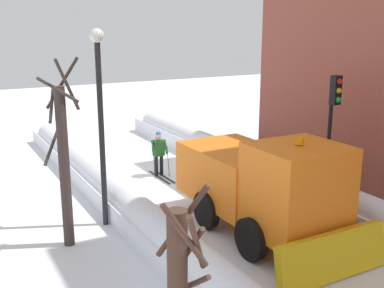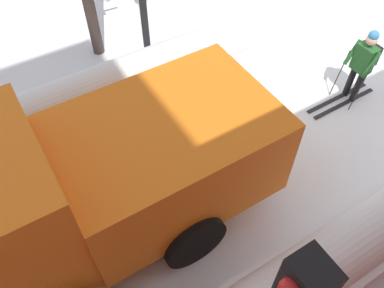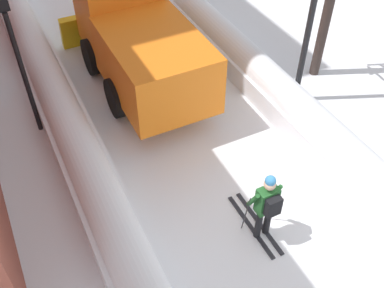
% 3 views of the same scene
% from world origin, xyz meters
% --- Properties ---
extents(ground_plane, '(80.00, 80.00, 0.00)m').
position_xyz_m(ground_plane, '(0.00, 10.00, 0.00)').
color(ground_plane, white).
extents(snowbank_left, '(1.10, 36.00, 1.17)m').
position_xyz_m(snowbank_left, '(-2.77, 10.00, 0.53)').
color(snowbank_left, white).
rests_on(snowbank_left, ground).
extents(plow_truck, '(3.20, 5.98, 3.12)m').
position_xyz_m(plow_truck, '(-0.20, 6.31, 1.48)').
color(plow_truck, orange).
rests_on(plow_truck, ground).
extents(skier, '(0.62, 1.80, 1.81)m').
position_xyz_m(skier, '(0.06, 0.05, 1.00)').
color(skier, black).
rests_on(skier, ground).
extents(traffic_light_pole, '(0.28, 0.42, 4.26)m').
position_xyz_m(traffic_light_pole, '(-3.39, 5.62, 2.99)').
color(traffic_light_pole, black).
rests_on(traffic_light_pole, ground).
extents(bare_tree_near, '(1.14, 1.06, 5.00)m').
position_xyz_m(bare_tree_near, '(4.72, 4.34, 2.34)').
color(bare_tree_near, '#3A2E29').
rests_on(bare_tree_near, ground).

